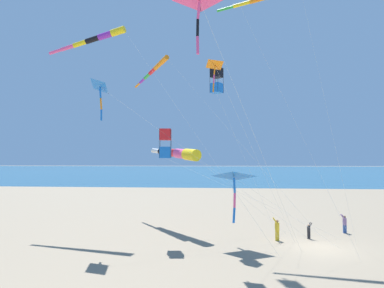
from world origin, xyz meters
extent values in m
plane|color=gray|center=(0.00, 0.00, 0.00)|extent=(600.00, 600.00, 0.00)
cube|color=#285B7A|center=(-165.00, 0.00, 0.00)|extent=(240.00, 600.00, 0.01)
cube|color=gold|center=(-1.62, -2.42, 0.34)|extent=(0.15, 0.27, 0.67)
cylinder|color=gold|center=(-1.62, -2.42, 0.95)|extent=(0.33, 0.33, 0.56)
sphere|color=#A37551|center=(-1.62, -2.42, 1.34)|extent=(0.21, 0.21, 0.21)
cylinder|color=gold|center=(-1.49, -2.56, 1.37)|extent=(0.11, 0.34, 0.42)
cylinder|color=gold|center=(-1.77, -2.54, 1.37)|extent=(0.11, 0.34, 0.42)
cube|color=#232328|center=(-2.34, -0.11, 0.25)|extent=(0.14, 0.21, 0.49)
cylinder|color=#232328|center=(-2.34, -0.11, 0.69)|extent=(0.27, 0.27, 0.41)
sphere|color=tan|center=(-2.34, -0.11, 0.97)|extent=(0.15, 0.15, 0.15)
cylinder|color=#232328|center=(-2.47, -0.04, 1.00)|extent=(0.12, 0.25, 0.31)
cylinder|color=#232328|center=(-2.27, 0.02, 1.00)|extent=(0.12, 0.25, 0.31)
cube|color=#335199|center=(-4.53, 3.11, 0.31)|extent=(0.13, 0.24, 0.62)
cylinder|color=#8E6B9E|center=(-4.53, 3.11, 0.87)|extent=(0.29, 0.29, 0.51)
sphere|color=brown|center=(-4.53, 3.11, 1.22)|extent=(0.19, 0.19, 0.19)
cylinder|color=#8E6B9E|center=(-4.40, 2.99, 1.25)|extent=(0.08, 0.31, 0.39)
cylinder|color=#8E6B9E|center=(-4.65, 2.98, 1.25)|extent=(0.08, 0.31, 0.39)
cylinder|color=yellow|center=(-4.60, -14.84, 16.36)|extent=(0.76, 1.38, 0.82)
cylinder|color=purple|center=(-4.77, -16.01, 16.10)|extent=(0.70, 1.36, 0.76)
cylinder|color=black|center=(-4.94, -17.19, 15.85)|extent=(0.63, 1.33, 0.70)
cylinder|color=yellow|center=(-5.11, -18.36, 15.60)|extent=(0.57, 1.31, 0.63)
cylinder|color=#EF4C93|center=(-5.29, -19.54, 15.35)|extent=(0.50, 1.29, 0.57)
cylinder|color=#EF4C93|center=(-5.46, -20.72, 15.09)|extent=(0.44, 1.27, 0.51)
cylinder|color=white|center=(-1.02, -8.58, 8.17)|extent=(7.00, 11.35, 16.34)
cube|color=black|center=(-1.34, -6.56, 11.79)|extent=(0.96, 0.96, 0.69)
cube|color=blue|center=(-1.34, -6.56, 10.68)|extent=(0.96, 0.96, 0.69)
cylinder|color=black|center=(-1.25, -7.04, 11.23)|extent=(0.02, 0.02, 1.79)
cylinder|color=black|center=(-0.86, -6.47, 11.23)|extent=(0.02, 0.02, 1.79)
cylinder|color=black|center=(-1.82, -6.66, 11.23)|extent=(0.02, 0.02, 1.79)
cylinder|color=black|center=(-1.44, -6.09, 11.23)|extent=(0.02, 0.02, 1.79)
cylinder|color=white|center=(-0.99, -4.45, 5.17)|extent=(0.72, 4.24, 10.34)
cylinder|color=orange|center=(-7.99, -11.54, 14.84)|extent=(1.32, 1.16, 0.68)
cylinder|color=orange|center=(-8.96, -12.29, 14.61)|extent=(1.28, 1.11, 0.63)
cylinder|color=red|center=(-9.94, -13.03, 14.38)|extent=(1.25, 1.07, 0.58)
cylinder|color=green|center=(-10.91, -13.77, 14.15)|extent=(1.21, 1.02, 0.53)
cylinder|color=purple|center=(-11.89, -14.51, 13.92)|extent=(1.17, 0.98, 0.48)
cylinder|color=orange|center=(-12.86, -15.25, 13.69)|extent=(1.13, 0.93, 0.43)
cylinder|color=white|center=(-5.52, -5.09, 7.42)|extent=(3.97, 12.17, 14.84)
cylinder|color=#EF4C93|center=(8.57, -7.13, 11.86)|extent=(0.17, 0.23, 0.77)
cylinder|color=black|center=(8.58, -7.18, 11.10)|extent=(0.19, 0.15, 0.77)
cylinder|color=#EF4C93|center=(8.65, -7.17, 10.34)|extent=(0.22, 0.17, 0.77)
cylinder|color=white|center=(4.80, -4.24, 6.13)|extent=(7.56, 5.71, 12.26)
cylinder|color=orange|center=(-1.80, -3.57, 17.19)|extent=(0.44, 1.27, 0.53)
cylinder|color=yellow|center=(-1.93, -4.75, 16.97)|extent=(0.38, 1.26, 0.47)
cylinder|color=green|center=(-2.06, -5.94, 16.74)|extent=(0.32, 1.24, 0.41)
cylinder|color=white|center=(-1.19, 0.99, 8.83)|extent=(0.59, 3.20, 17.65)
pyramid|color=blue|center=(0.63, -14.31, 10.62)|extent=(1.92, 1.82, 0.79)
cylinder|color=black|center=(0.66, -14.35, 10.54)|extent=(0.80, 0.97, 0.89)
cylinder|color=blue|center=(0.70, -14.31, 10.08)|extent=(0.23, 0.24, 0.76)
cylinder|color=orange|center=(0.69, -14.25, 9.33)|extent=(0.22, 0.19, 0.76)
cylinder|color=blue|center=(0.67, -14.23, 8.58)|extent=(0.18, 0.16, 0.75)
cylinder|color=white|center=(-0.65, -7.21, 5.24)|extent=(2.64, 14.28, 10.48)
cylinder|color=yellow|center=(-2.97, -8.53, 5.97)|extent=(1.75, 1.64, 1.00)
cylinder|color=#EF4C93|center=(-4.12, -9.43, 6.08)|extent=(1.67, 1.54, 0.87)
cylinder|color=red|center=(-5.27, -10.33, 6.19)|extent=(1.59, 1.44, 0.75)
cylinder|color=black|center=(-6.43, -11.23, 6.29)|extent=(1.50, 1.34, 0.63)
cylinder|color=white|center=(-7.58, -12.13, 6.40)|extent=(1.42, 1.23, 0.51)
cylinder|color=white|center=(-3.25, -4.72, 2.85)|extent=(1.73, 6.73, 5.70)
pyramid|color=blue|center=(0.02, -5.42, 4.64)|extent=(1.69, 2.35, 0.72)
cylinder|color=black|center=(0.06, -5.42, 4.52)|extent=(1.86, 0.25, 0.67)
cylinder|color=blue|center=(0.01, -5.40, 3.92)|extent=(0.31, 0.25, 1.00)
cylinder|color=#EF4C93|center=(-0.08, -5.39, 2.93)|extent=(0.27, 0.21, 1.00)
cylinder|color=blue|center=(-0.08, -5.43, 1.95)|extent=(0.31, 0.28, 1.00)
cylinder|color=white|center=(0.16, -2.10, 2.22)|extent=(0.21, 6.64, 4.44)
pyramid|color=orange|center=(2.12, -6.58, 11.42)|extent=(1.39, 1.36, 0.48)
cylinder|color=black|center=(2.15, -6.60, 11.36)|extent=(0.66, 0.73, 0.51)
cylinder|color=orange|center=(2.13, -6.63, 11.03)|extent=(0.15, 0.16, 0.55)
cylinder|color=#EF4C93|center=(2.14, -6.67, 10.49)|extent=(0.16, 0.15, 0.55)
cylinder|color=orange|center=(2.18, -6.70, 9.96)|extent=(0.15, 0.14, 0.54)
cylinder|color=white|center=(0.45, -3.96, 5.66)|extent=(3.40, 5.30, 11.32)
cube|color=red|center=(-0.54, -10.10, 7.34)|extent=(0.85, 0.85, 0.78)
cube|color=blue|center=(-0.54, -10.10, 6.10)|extent=(0.85, 0.85, 0.78)
cylinder|color=black|center=(-0.12, -10.44, 6.72)|extent=(0.02, 0.02, 2.02)
cylinder|color=black|center=(-0.20, -9.67, 6.72)|extent=(0.02, 0.02, 2.02)
cylinder|color=black|center=(-0.89, -10.53, 6.72)|extent=(0.02, 0.02, 2.02)
cylinder|color=black|center=(-0.97, -9.75, 6.72)|extent=(0.02, 0.02, 2.02)
cylinder|color=white|center=(-1.51, -3.99, 2.86)|extent=(1.95, 12.22, 5.71)
cylinder|color=white|center=(-0.13, -2.70, 10.98)|extent=(5.89, 8.26, 21.95)
camera|label=1|loc=(22.34, -6.15, 5.57)|focal=31.43mm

